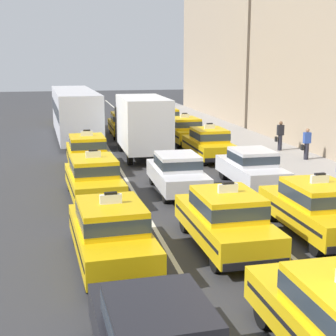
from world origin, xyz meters
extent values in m
cube|color=silver|center=(-1.60, 20.00, 0.00)|extent=(0.14, 80.00, 0.01)
cube|color=silver|center=(1.60, 20.00, 0.00)|extent=(0.14, 80.00, 0.01)
cube|color=#9E9993|center=(7.20, 15.00, 0.07)|extent=(4.00, 90.00, 0.15)
cylinder|color=black|center=(-3.83, 3.33, 0.32)|extent=(0.27, 0.65, 0.64)
cylinder|color=black|center=(-2.38, 3.39, 0.32)|extent=(0.27, 0.65, 0.64)
cube|color=black|center=(-3.04, 1.84, 1.28)|extent=(1.64, 1.96, 0.60)
cube|color=#2D3842|center=(-3.04, 1.84, 1.28)|extent=(1.66, 1.98, 0.33)
cylinder|color=black|center=(-4.04, 8.81, 0.32)|extent=(0.27, 0.65, 0.64)
cylinder|color=black|center=(-2.57, 8.88, 0.32)|extent=(0.27, 0.65, 0.64)
cylinder|color=black|center=(-3.89, 5.75, 0.32)|extent=(0.27, 0.65, 0.64)
cylinder|color=black|center=(-2.41, 5.83, 0.32)|extent=(0.27, 0.65, 0.64)
cube|color=yellow|center=(-3.23, 7.32, 0.67)|extent=(2.03, 4.59, 0.70)
cube|color=black|center=(-3.23, 7.32, 0.72)|extent=(2.03, 4.23, 0.10)
cube|color=yellow|center=(-3.22, 7.17, 1.34)|extent=(1.71, 2.18, 0.64)
cube|color=#2D3842|center=(-3.22, 7.17, 1.34)|extent=(1.73, 2.20, 0.35)
cube|color=white|center=(-3.22, 7.17, 1.78)|extent=(0.57, 0.15, 0.24)
cube|color=black|center=(-3.22, 7.17, 1.93)|extent=(0.33, 0.13, 0.06)
cube|color=black|center=(-3.34, 9.52, 0.42)|extent=(1.71, 0.23, 0.20)
cube|color=black|center=(-3.11, 5.11, 0.42)|extent=(1.71, 0.23, 0.20)
cylinder|color=black|center=(-4.05, 15.00, 0.32)|extent=(0.28, 0.65, 0.64)
cylinder|color=black|center=(-2.58, 15.08, 0.32)|extent=(0.28, 0.65, 0.64)
cylinder|color=black|center=(-3.88, 11.94, 0.32)|extent=(0.28, 0.65, 0.64)
cylinder|color=black|center=(-2.41, 12.02, 0.32)|extent=(0.28, 0.65, 0.64)
cube|color=yellow|center=(-3.23, 13.51, 0.67)|extent=(2.05, 4.59, 0.70)
cube|color=black|center=(-3.23, 13.51, 0.72)|extent=(2.05, 4.24, 0.10)
cube|color=yellow|center=(-3.22, 13.36, 1.34)|extent=(1.72, 2.19, 0.64)
cube|color=#2D3842|center=(-3.22, 13.36, 1.34)|extent=(1.74, 2.21, 0.35)
cube|color=white|center=(-3.22, 13.36, 1.78)|extent=(0.57, 0.15, 0.24)
cube|color=black|center=(-3.22, 13.36, 1.93)|extent=(0.33, 0.13, 0.06)
cube|color=black|center=(-3.35, 15.72, 0.42)|extent=(1.72, 0.24, 0.20)
cube|color=black|center=(-3.11, 11.30, 0.42)|extent=(1.72, 0.24, 0.20)
cylinder|color=black|center=(-3.91, 20.42, 0.32)|extent=(0.25, 0.65, 0.64)
cylinder|color=black|center=(-2.44, 20.46, 0.32)|extent=(0.25, 0.65, 0.64)
cylinder|color=black|center=(-3.85, 17.36, 0.32)|extent=(0.25, 0.65, 0.64)
cylinder|color=black|center=(-2.37, 17.40, 0.32)|extent=(0.25, 0.65, 0.64)
cube|color=yellow|center=(-3.14, 18.91, 0.67)|extent=(1.90, 4.54, 0.70)
cube|color=black|center=(-3.14, 18.91, 0.72)|extent=(1.91, 4.18, 0.10)
cube|color=yellow|center=(-3.14, 18.76, 1.34)|extent=(1.64, 2.13, 0.64)
cube|color=#2D3842|center=(-3.14, 18.76, 1.34)|extent=(1.67, 2.15, 0.35)
cube|color=white|center=(-3.14, 18.76, 1.78)|extent=(0.56, 0.13, 0.24)
cube|color=black|center=(-3.14, 18.76, 1.93)|extent=(0.32, 0.12, 0.06)
cube|color=black|center=(-3.19, 21.12, 0.42)|extent=(1.71, 0.18, 0.20)
cube|color=black|center=(-3.09, 16.70, 0.42)|extent=(1.71, 0.18, 0.20)
cylinder|color=black|center=(-4.47, 32.06, 0.32)|extent=(0.26, 0.65, 0.64)
cylinder|color=black|center=(-2.47, 32.14, 0.32)|extent=(0.26, 0.65, 0.64)
cylinder|color=black|center=(-4.21, 25.34, 0.32)|extent=(0.26, 0.65, 0.64)
cylinder|color=black|center=(-2.21, 25.42, 0.32)|extent=(0.26, 0.65, 0.64)
cube|color=silver|center=(-3.34, 28.74, 1.77)|extent=(2.93, 11.29, 2.90)
cube|color=#2D3842|center=(-3.34, 28.74, 2.02)|extent=(2.94, 10.84, 0.84)
cube|color=black|center=(-3.56, 34.29, 2.97)|extent=(2.13, 0.16, 0.36)
cylinder|color=black|center=(-3.99, 39.59, 0.32)|extent=(0.24, 0.64, 0.64)
cylinder|color=black|center=(-2.52, 39.59, 0.32)|extent=(0.24, 0.64, 0.64)
cylinder|color=black|center=(-3.98, 36.53, 0.32)|extent=(0.24, 0.64, 0.64)
cylinder|color=black|center=(-2.50, 36.53, 0.32)|extent=(0.24, 0.64, 0.64)
cube|color=yellow|center=(-3.25, 38.06, 0.67)|extent=(1.82, 4.51, 0.70)
cube|color=black|center=(-3.25, 38.06, 0.72)|extent=(1.84, 4.15, 0.10)
cube|color=yellow|center=(-3.25, 37.91, 1.34)|extent=(1.61, 2.11, 0.64)
cube|color=#2D3842|center=(-3.25, 37.91, 1.34)|extent=(1.63, 2.13, 0.35)
cube|color=white|center=(-3.25, 37.91, 1.78)|extent=(0.56, 0.12, 0.24)
cube|color=black|center=(-3.25, 37.91, 1.93)|extent=(0.32, 0.11, 0.06)
cube|color=black|center=(-3.26, 40.27, 0.42)|extent=(1.71, 0.15, 0.20)
cube|color=black|center=(-3.24, 35.85, 0.42)|extent=(1.71, 0.15, 0.20)
cylinder|color=black|center=(-0.58, 3.41, 0.32)|extent=(0.25, 0.64, 0.64)
cylinder|color=black|center=(0.90, 3.43, 0.32)|extent=(0.25, 0.64, 0.64)
cube|color=black|center=(0.15, 4.10, 0.42)|extent=(1.71, 0.16, 0.20)
cylinder|color=black|center=(-0.73, 9.22, 0.32)|extent=(0.25, 0.64, 0.64)
cylinder|color=black|center=(0.74, 9.24, 0.32)|extent=(0.25, 0.64, 0.64)
cylinder|color=black|center=(-0.69, 6.16, 0.32)|extent=(0.25, 0.64, 0.64)
cylinder|color=black|center=(0.79, 6.18, 0.32)|extent=(0.25, 0.64, 0.64)
cube|color=yellow|center=(0.03, 7.70, 0.67)|extent=(1.86, 4.52, 0.70)
cube|color=black|center=(0.03, 7.70, 0.72)|extent=(1.88, 4.17, 0.10)
cube|color=yellow|center=(0.03, 7.55, 1.34)|extent=(1.63, 2.12, 0.64)
cube|color=#2D3842|center=(0.03, 7.55, 1.34)|extent=(1.65, 2.14, 0.35)
cube|color=white|center=(0.03, 7.55, 1.78)|extent=(0.56, 0.13, 0.24)
cube|color=black|center=(0.03, 7.55, 1.93)|extent=(0.32, 0.11, 0.06)
cube|color=black|center=(0.00, 9.91, 0.42)|extent=(1.71, 0.16, 0.20)
cube|color=black|center=(0.06, 5.49, 0.42)|extent=(1.71, 0.16, 0.20)
cylinder|color=black|center=(-0.61, 15.30, 0.32)|extent=(0.25, 0.64, 0.64)
cylinder|color=black|center=(0.84, 15.28, 0.32)|extent=(0.25, 0.64, 0.64)
cylinder|color=black|center=(-0.64, 12.46, 0.32)|extent=(0.25, 0.64, 0.64)
cylinder|color=black|center=(0.80, 12.44, 0.32)|extent=(0.25, 0.64, 0.64)
cube|color=silver|center=(0.10, 13.87, 0.65)|extent=(1.81, 4.32, 0.66)
cube|color=silver|center=(0.10, 13.77, 1.28)|extent=(1.58, 1.92, 0.60)
cube|color=#2D3842|center=(0.10, 13.77, 1.28)|extent=(1.60, 1.94, 0.33)
cylinder|color=black|center=(-0.97, 23.41, 0.32)|extent=(0.24, 0.64, 0.64)
cylinder|color=black|center=(0.93, 23.40, 0.32)|extent=(0.24, 0.64, 0.64)
cylinder|color=black|center=(-1.00, 19.51, 0.32)|extent=(0.24, 0.64, 0.64)
cylinder|color=black|center=(0.90, 19.50, 0.32)|extent=(0.24, 0.64, 0.64)
cube|color=black|center=(-0.02, 24.38, 1.37)|extent=(2.11, 2.21, 2.10)
cube|color=#2D3842|center=(-0.01, 25.45, 1.67)|extent=(1.93, 0.07, 0.76)
cube|color=silver|center=(-0.04, 21.12, 1.92)|extent=(2.34, 5.22, 2.70)
cylinder|color=black|center=(-0.77, 30.63, 0.32)|extent=(0.25, 0.64, 0.64)
cylinder|color=black|center=(0.71, 30.61, 0.32)|extent=(0.25, 0.64, 0.64)
cylinder|color=black|center=(-0.81, 27.57, 0.32)|extent=(0.25, 0.64, 0.64)
cylinder|color=black|center=(0.67, 27.55, 0.32)|extent=(0.25, 0.64, 0.64)
cube|color=yellow|center=(-0.05, 29.09, 0.67)|extent=(1.86, 4.52, 0.70)
cube|color=black|center=(-0.05, 29.09, 0.72)|extent=(1.87, 4.16, 0.10)
cube|color=yellow|center=(-0.05, 28.94, 1.34)|extent=(1.63, 2.12, 0.64)
cube|color=#2D3842|center=(-0.05, 28.94, 1.34)|extent=(1.65, 2.14, 0.35)
cube|color=white|center=(-0.05, 28.94, 1.78)|extent=(0.56, 0.13, 0.24)
cube|color=black|center=(-0.05, 28.94, 1.93)|extent=(0.32, 0.11, 0.06)
cube|color=black|center=(-0.02, 31.30, 0.42)|extent=(1.71, 0.16, 0.20)
cube|color=black|center=(-0.08, 26.88, 0.42)|extent=(1.71, 0.16, 0.20)
cylinder|color=black|center=(2.30, 9.69, 0.32)|extent=(0.24, 0.64, 0.64)
cylinder|color=black|center=(3.78, 9.69, 0.32)|extent=(0.24, 0.64, 0.64)
cylinder|color=black|center=(2.29, 6.63, 0.32)|extent=(0.24, 0.64, 0.64)
cube|color=yellow|center=(3.04, 8.16, 0.67)|extent=(1.81, 4.50, 0.70)
cube|color=black|center=(3.04, 8.16, 0.72)|extent=(1.83, 4.14, 0.10)
cube|color=yellow|center=(3.04, 8.01, 1.34)|extent=(1.61, 2.10, 0.64)
cube|color=#2D3842|center=(3.04, 8.01, 1.34)|extent=(1.63, 2.12, 0.35)
cube|color=white|center=(3.04, 8.01, 1.78)|extent=(0.56, 0.12, 0.24)
cube|color=black|center=(3.04, 8.01, 1.93)|extent=(0.32, 0.11, 0.06)
cube|color=black|center=(3.04, 10.37, 0.42)|extent=(1.71, 0.14, 0.20)
cylinder|color=black|center=(2.64, 15.59, 0.32)|extent=(0.24, 0.64, 0.64)
cylinder|color=black|center=(4.08, 15.58, 0.32)|extent=(0.24, 0.64, 0.64)
cylinder|color=black|center=(2.63, 12.75, 0.32)|extent=(0.24, 0.64, 0.64)
cylinder|color=black|center=(4.08, 12.75, 0.32)|extent=(0.24, 0.64, 0.64)
cube|color=silver|center=(3.36, 14.17, 0.65)|extent=(1.77, 4.30, 0.66)
cube|color=silver|center=(3.36, 14.07, 1.28)|extent=(1.56, 1.90, 0.60)
cube|color=#2D3842|center=(3.36, 14.07, 1.28)|extent=(1.58, 1.92, 0.33)
cylinder|color=black|center=(2.55, 21.62, 0.32)|extent=(0.24, 0.64, 0.64)
cylinder|color=black|center=(4.03, 21.62, 0.32)|extent=(0.24, 0.64, 0.64)
cylinder|color=black|center=(2.54, 18.56, 0.32)|extent=(0.24, 0.64, 0.64)
cylinder|color=black|center=(4.02, 18.56, 0.32)|extent=(0.24, 0.64, 0.64)
cube|color=yellow|center=(3.29, 20.09, 0.67)|extent=(1.81, 4.51, 0.70)
cube|color=black|center=(3.29, 20.09, 0.72)|extent=(1.83, 4.15, 0.10)
cube|color=yellow|center=(3.29, 19.94, 1.34)|extent=(1.61, 2.10, 0.64)
cube|color=#2D3842|center=(3.29, 19.94, 1.34)|extent=(1.63, 2.13, 0.35)
cube|color=white|center=(3.29, 19.94, 1.78)|extent=(0.56, 0.12, 0.24)
cube|color=black|center=(3.29, 19.94, 1.93)|extent=(0.32, 0.11, 0.06)
cube|color=black|center=(3.29, 22.30, 0.42)|extent=(1.71, 0.15, 0.20)
cube|color=black|center=(3.28, 17.88, 0.42)|extent=(1.71, 0.15, 0.20)
cylinder|color=black|center=(2.43, 26.69, 0.32)|extent=(0.26, 0.65, 0.64)
cylinder|color=black|center=(3.91, 26.75, 0.32)|extent=(0.26, 0.65, 0.64)
cylinder|color=black|center=(2.55, 23.64, 0.32)|extent=(0.26, 0.65, 0.64)
cylinder|color=black|center=(4.02, 23.69, 0.32)|extent=(0.26, 0.65, 0.64)
cube|color=yellow|center=(3.23, 25.19, 0.67)|extent=(1.96, 4.56, 0.70)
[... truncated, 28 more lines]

